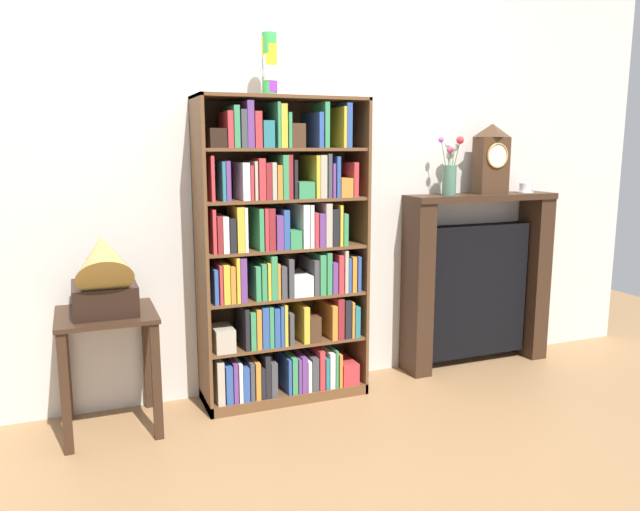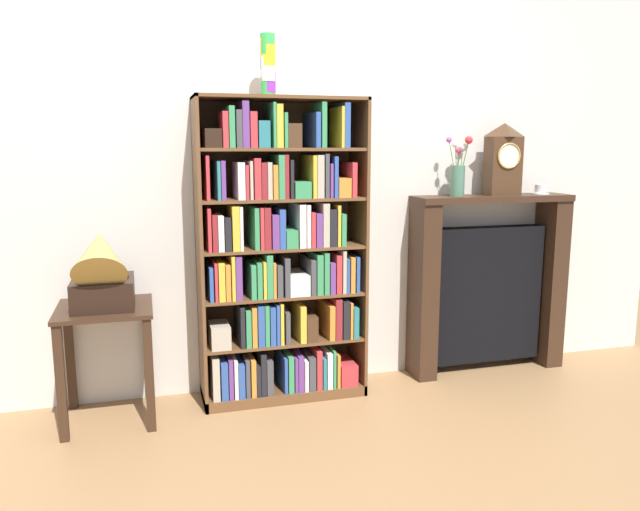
{
  "view_description": "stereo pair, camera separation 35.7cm",
  "coord_description": "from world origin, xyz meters",
  "px_view_note": "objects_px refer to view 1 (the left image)",
  "views": [
    {
      "loc": [
        -1.08,
        -3.17,
        1.45
      ],
      "look_at": [
        0.23,
        0.1,
        0.83
      ],
      "focal_mm": 34.53,
      "sensor_mm": 36.0,
      "label": 1
    },
    {
      "loc": [
        -0.74,
        -3.28,
        1.45
      ],
      "look_at": [
        0.23,
        0.1,
        0.83
      ],
      "focal_mm": 34.53,
      "sensor_mm": 36.0,
      "label": 2
    }
  ],
  "objects_px": {
    "side_table_left": "(108,343)",
    "mantel_clock": "(491,159)",
    "fireplace_mantel": "(476,282)",
    "bookshelf": "(282,264)",
    "flower_vase": "(450,171)",
    "cup_stack": "(269,65)",
    "gramophone": "(104,276)",
    "teacup_with_saucer": "(525,188)"
  },
  "relations": [
    {
      "from": "fireplace_mantel",
      "to": "flower_vase",
      "type": "bearing_deg",
      "value": -175.8
    },
    {
      "from": "bookshelf",
      "to": "mantel_clock",
      "type": "distance_m",
      "value": 1.55
    },
    {
      "from": "bookshelf",
      "to": "side_table_left",
      "type": "distance_m",
      "value": 1.02
    },
    {
      "from": "flower_vase",
      "to": "mantel_clock",
      "type": "bearing_deg",
      "value": -0.88
    },
    {
      "from": "bookshelf",
      "to": "side_table_left",
      "type": "bearing_deg",
      "value": -176.35
    },
    {
      "from": "cup_stack",
      "to": "mantel_clock",
      "type": "xyz_separation_m",
      "value": [
        1.5,
        0.05,
        -0.51
      ]
    },
    {
      "from": "cup_stack",
      "to": "side_table_left",
      "type": "xyz_separation_m",
      "value": [
        -0.9,
        -0.06,
        -1.42
      ]
    },
    {
      "from": "cup_stack",
      "to": "bookshelf",
      "type": "bearing_deg",
      "value": -0.27
    },
    {
      "from": "gramophone",
      "to": "fireplace_mantel",
      "type": "bearing_deg",
      "value": 4.66
    },
    {
      "from": "mantel_clock",
      "to": "teacup_with_saucer",
      "type": "xyz_separation_m",
      "value": [
        0.29,
        0.0,
        -0.2
      ]
    },
    {
      "from": "gramophone",
      "to": "fireplace_mantel",
      "type": "height_order",
      "value": "fireplace_mantel"
    },
    {
      "from": "gramophone",
      "to": "flower_vase",
      "type": "height_order",
      "value": "flower_vase"
    },
    {
      "from": "bookshelf",
      "to": "gramophone",
      "type": "xyz_separation_m",
      "value": [
        -0.96,
        -0.12,
        0.03
      ]
    },
    {
      "from": "cup_stack",
      "to": "flower_vase",
      "type": "height_order",
      "value": "cup_stack"
    },
    {
      "from": "mantel_clock",
      "to": "flower_vase",
      "type": "distance_m",
      "value": 0.31
    },
    {
      "from": "cup_stack",
      "to": "fireplace_mantel",
      "type": "bearing_deg",
      "value": 2.99
    },
    {
      "from": "bookshelf",
      "to": "mantel_clock",
      "type": "xyz_separation_m",
      "value": [
        1.44,
        0.05,
        0.58
      ]
    },
    {
      "from": "bookshelf",
      "to": "mantel_clock",
      "type": "height_order",
      "value": "bookshelf"
    },
    {
      "from": "fireplace_mantel",
      "to": "flower_vase",
      "type": "height_order",
      "value": "flower_vase"
    },
    {
      "from": "side_table_left",
      "to": "mantel_clock",
      "type": "xyz_separation_m",
      "value": [
        2.4,
        0.11,
        0.91
      ]
    },
    {
      "from": "gramophone",
      "to": "flower_vase",
      "type": "bearing_deg",
      "value": 4.71
    },
    {
      "from": "cup_stack",
      "to": "gramophone",
      "type": "height_order",
      "value": "cup_stack"
    },
    {
      "from": "mantel_clock",
      "to": "teacup_with_saucer",
      "type": "height_order",
      "value": "mantel_clock"
    },
    {
      "from": "flower_vase",
      "to": "cup_stack",
      "type": "bearing_deg",
      "value": -177.25
    },
    {
      "from": "side_table_left",
      "to": "flower_vase",
      "type": "relative_size",
      "value": 1.71
    },
    {
      "from": "mantel_clock",
      "to": "cup_stack",
      "type": "bearing_deg",
      "value": -177.99
    },
    {
      "from": "cup_stack",
      "to": "gramophone",
      "type": "relative_size",
      "value": 0.66
    },
    {
      "from": "fireplace_mantel",
      "to": "flower_vase",
      "type": "xyz_separation_m",
      "value": [
        -0.24,
        -0.02,
        0.74
      ]
    },
    {
      "from": "bookshelf",
      "to": "cup_stack",
      "type": "bearing_deg",
      "value": 179.73
    },
    {
      "from": "bookshelf",
      "to": "side_table_left",
      "type": "relative_size",
      "value": 2.75
    },
    {
      "from": "side_table_left",
      "to": "fireplace_mantel",
      "type": "xyz_separation_m",
      "value": [
        2.34,
        0.14,
        0.1
      ]
    },
    {
      "from": "bookshelf",
      "to": "fireplace_mantel",
      "type": "height_order",
      "value": "bookshelf"
    },
    {
      "from": "bookshelf",
      "to": "cup_stack",
      "type": "distance_m",
      "value": 1.09
    },
    {
      "from": "side_table_left",
      "to": "flower_vase",
      "type": "bearing_deg",
      "value": 3.24
    },
    {
      "from": "bookshelf",
      "to": "cup_stack",
      "type": "height_order",
      "value": "cup_stack"
    },
    {
      "from": "side_table_left",
      "to": "teacup_with_saucer",
      "type": "distance_m",
      "value": 2.78
    },
    {
      "from": "bookshelf",
      "to": "fireplace_mantel",
      "type": "distance_m",
      "value": 1.4
    },
    {
      "from": "cup_stack",
      "to": "mantel_clock",
      "type": "relative_size",
      "value": 0.73
    },
    {
      "from": "gramophone",
      "to": "mantel_clock",
      "type": "relative_size",
      "value": 1.1
    },
    {
      "from": "flower_vase",
      "to": "bookshelf",
      "type": "bearing_deg",
      "value": -177.1
    },
    {
      "from": "cup_stack",
      "to": "mantel_clock",
      "type": "height_order",
      "value": "cup_stack"
    },
    {
      "from": "bookshelf",
      "to": "flower_vase",
      "type": "height_order",
      "value": "bookshelf"
    }
  ]
}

